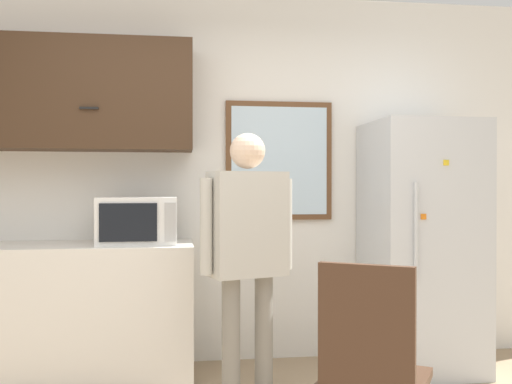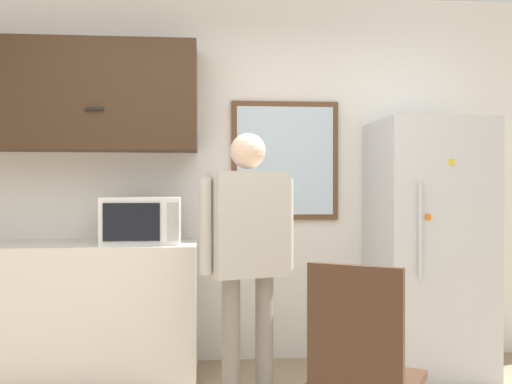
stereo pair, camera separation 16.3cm
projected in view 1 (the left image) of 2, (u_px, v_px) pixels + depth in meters
The scene contains 8 objects.
back_wall at pixel (210, 178), 4.21m from camera, with size 6.00×0.06×2.70m.
counter at pixel (34, 314), 3.73m from camera, with size 2.06×0.62×0.90m.
upper_cabinets at pixel (38, 94), 3.84m from camera, with size 2.06×0.38×0.75m.
microwave at pixel (138, 220), 3.78m from camera, with size 0.51×0.42×0.31m.
person at pixel (248, 239), 3.38m from camera, with size 0.57×0.35×1.60m.
refrigerator at pixel (421, 245), 4.02m from camera, with size 0.72×0.74×1.74m.
chair at pixel (372, 365), 2.43m from camera, with size 0.60×0.60×0.96m.
window at pixel (279, 161), 4.24m from camera, with size 0.80×0.05×0.88m.
Camera 1 is at (-0.23, -2.25, 1.28)m, focal length 40.00 mm.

